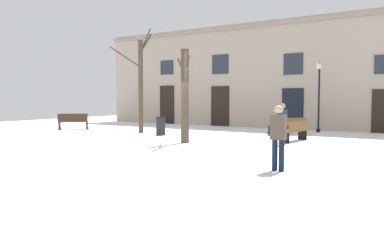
# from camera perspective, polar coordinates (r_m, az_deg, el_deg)

# --- Properties ---
(ground_plane) EXTENTS (37.70, 37.70, 0.00)m
(ground_plane) POSITION_cam_1_polar(r_m,az_deg,el_deg) (16.11, -3.53, -3.32)
(ground_plane) COLOR white
(building_facade) EXTENTS (23.57, 0.60, 6.59)m
(building_facade) POSITION_cam_1_polar(r_m,az_deg,el_deg) (24.36, 9.65, 6.79)
(building_facade) COLOR tan
(building_facade) RESTS_ON ground
(tree_foreground) EXTENTS (1.65, 2.59, 3.87)m
(tree_foreground) POSITION_cam_1_polar(r_m,az_deg,el_deg) (15.71, -1.07, 4.12)
(tree_foreground) COLOR #4C3D2D
(tree_foreground) RESTS_ON ground
(tree_center) EXTENTS (1.65, 2.13, 5.63)m
(tree_center) POSITION_cam_1_polar(r_m,az_deg,el_deg) (20.40, -7.76, 5.48)
(tree_center) COLOR #4C3D2D
(tree_center) RESTS_ON ground
(streetlamp) EXTENTS (0.30, 0.30, 3.84)m
(streetlamp) POSITION_cam_1_polar(r_m,az_deg,el_deg) (21.63, 18.55, 4.45)
(streetlamp) COLOR black
(streetlamp) RESTS_ON ground
(litter_bin) EXTENTS (0.48, 0.48, 0.92)m
(litter_bin) POSITION_cam_1_polar(r_m,az_deg,el_deg) (18.98, -4.72, -0.91)
(litter_bin) COLOR black
(litter_bin) RESTS_ON ground
(bench_back_to_back_left) EXTENTS (1.58, 1.47, 0.95)m
(bench_back_to_back_left) POSITION_cam_1_polar(r_m,az_deg,el_deg) (23.28, -17.44, -0.20)
(bench_back_to_back_left) COLOR #3D2819
(bench_back_to_back_left) RESTS_ON ground
(bench_by_litter_bin) EXTENTS (1.76, 1.53, 0.88)m
(bench_by_litter_bin) POSITION_cam_1_polar(r_m,az_deg,el_deg) (19.64, 14.16, -0.81)
(bench_by_litter_bin) COLOR brown
(bench_by_litter_bin) RESTS_ON ground
(bench_back_to_back_right) EXTENTS (0.74, 1.85, 0.88)m
(bench_back_to_back_right) POSITION_cam_1_polar(r_m,az_deg,el_deg) (16.83, 15.25, -1.58)
(bench_back_to_back_right) COLOR brown
(bench_back_to_back_right) RESTS_ON ground
(person_crossing_plaza) EXTENTS (0.30, 0.42, 1.66)m
(person_crossing_plaza) POSITION_cam_1_polar(r_m,az_deg,el_deg) (15.38, 13.43, -0.30)
(person_crossing_plaza) COLOR #403D3A
(person_crossing_plaza) RESTS_ON ground
(person_strolling) EXTENTS (0.38, 0.23, 1.69)m
(person_strolling) POSITION_cam_1_polar(r_m,az_deg,el_deg) (9.92, 12.85, -2.17)
(person_strolling) COLOR black
(person_strolling) RESTS_ON ground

